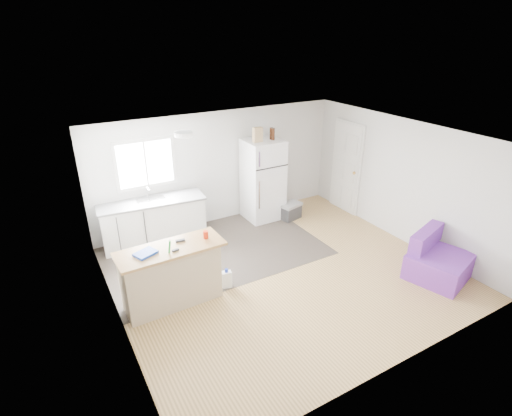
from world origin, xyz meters
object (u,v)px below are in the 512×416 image
Objects in this scene: refrigerator at (263,180)px; cooler at (290,211)px; bottle_right at (271,133)px; blue_tray at (145,253)px; cleaner_jug at (227,279)px; mop at (167,297)px; kitchen_cabinets at (154,221)px; peninsula at (171,276)px; cardboard_box at (258,135)px; bottle_left at (273,134)px; purple_seat at (437,262)px; red_cup at (206,235)px.

cooler is at bearing -38.05° from refrigerator.
blue_tray is at bearing -149.50° from bottle_right.
cleaner_jug is (-2.38, -1.64, -0.03)m from cooler.
mop reaches higher than cleaner_jug.
peninsula is at bearing -93.56° from kitchen_cabinets.
cardboard_box reaches higher than bottle_right.
bottle_right is at bearing 3.55° from kitchen_cabinets.
cleaner_jug is 1.04m from mop.
bottle_right is at bearing 90.86° from bottle_left.
peninsula reaches higher than purple_seat.
purple_seat is 3.59m from cleaner_jug.
blue_tray reaches higher than cleaner_jug.
cardboard_box is 1.20× the size of bottle_right.
kitchen_cabinets reaches higher than blue_tray.
cardboard_box is (-0.17, -0.06, 1.04)m from refrigerator.
bottle_left is at bearing 124.06° from cooler.
cardboard_box reaches higher than peninsula.
cardboard_box is 0.35m from bottle_left.
cardboard_box is at bearing 97.46° from purple_seat.
bottle_left is (-1.19, 3.42, 1.62)m from purple_seat.
red_cup is 3.14m from bottle_left.
purple_seat is (4.16, -1.55, -0.21)m from peninsula.
cardboard_box reaches higher than cooler.
purple_seat reaches higher than cooler.
bottle_left is (0.18, -0.10, 1.01)m from refrigerator.
mop is 4.06m from bottle_left.
mop is (-3.42, -1.72, 0.05)m from cooler.
cleaner_jug is 3.37m from bottle_right.
blue_tray is at bearing -179.11° from red_cup.
bottle_left is (0.35, -0.04, -0.02)m from cardboard_box.
purple_seat is 3.85× the size of cardboard_box.
purple_seat is 4.03m from bottle_right.
peninsula is 3.78m from bottle_left.
mop is at bearing -143.57° from cardboard_box.
cooler is 1.80× the size of cardboard_box.
cardboard_box reaches higher than red_cup.
refrigerator is 1.54× the size of purple_seat.
blue_tray is at bearing -169.83° from cooler.
cleaner_jug is at bearing -131.32° from cardboard_box.
cooler is at bearing 11.30° from mop.
bottle_left reaches higher than purple_seat.
cleaner_jug is at bearing -133.33° from refrigerator.
refrigerator reaches higher than red_cup.
mop is at bearing -138.82° from peninsula.
cooler is 1.89m from cardboard_box.
peninsula is 3.66m from cooler.
mop is 4.83× the size of bottle_right.
mop is at bearing -147.26° from bottle_left.
blue_tray is at bearing -168.30° from cleaner_jug.
peninsula is at bearing 143.02° from purple_seat.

